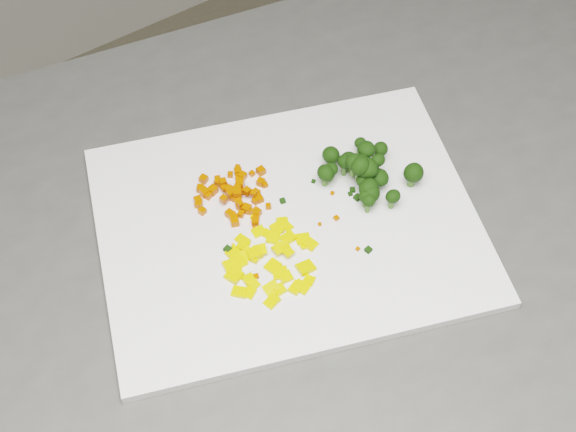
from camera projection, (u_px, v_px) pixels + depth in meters
counter_block at (315, 406)px, 1.21m from camera, size 1.19×0.94×0.90m
cutting_board at (288, 224)px, 0.85m from camera, size 0.48×0.42×0.01m
carrot_pile at (237, 188)px, 0.86m from camera, size 0.09×0.09×0.02m
pepper_pile at (270, 258)px, 0.82m from camera, size 0.10×0.10×0.01m
broccoli_pile at (364, 168)px, 0.86m from camera, size 0.11×0.11×0.05m
carrot_cube_0 at (235, 222)px, 0.84m from camera, size 0.01×0.01×0.01m
carrot_cube_1 at (204, 179)px, 0.88m from camera, size 0.01×0.01×0.01m
carrot_cube_2 at (232, 197)px, 0.87m from camera, size 0.01×0.01×0.01m
carrot_cube_3 at (256, 193)px, 0.87m from camera, size 0.01×0.01×0.01m
carrot_cube_4 at (224, 188)px, 0.87m from camera, size 0.01×0.01×0.01m
carrot_cube_5 at (256, 212)px, 0.85m from camera, size 0.01×0.01×0.01m
carrot_cube_6 at (233, 190)px, 0.87m from camera, size 0.01×0.01×0.01m
carrot_cube_7 at (230, 175)px, 0.88m from camera, size 0.01×0.01×0.01m
carrot_cube_8 at (260, 199)px, 0.86m from camera, size 0.01×0.01×0.01m
carrot_cube_9 at (265, 185)px, 0.88m from camera, size 0.01×0.01×0.01m
carrot_cube_10 at (237, 194)px, 0.87m from camera, size 0.01×0.01×0.01m
carrot_cube_11 at (213, 190)px, 0.87m from camera, size 0.01×0.01×0.01m
carrot_cube_12 at (239, 196)px, 0.87m from camera, size 0.01×0.01×0.01m
carrot_cube_13 at (219, 182)px, 0.88m from camera, size 0.01×0.01×0.01m
carrot_cube_14 at (240, 207)px, 0.86m from camera, size 0.01×0.01×0.01m
carrot_cube_15 at (223, 182)px, 0.87m from camera, size 0.01×0.01×0.01m
carrot_cube_16 at (238, 167)px, 0.89m from camera, size 0.01×0.01×0.01m
carrot_cube_17 at (237, 172)px, 0.89m from camera, size 0.01×0.01×0.01m
carrot_cube_18 at (230, 214)px, 0.85m from camera, size 0.01×0.01×0.01m
carrot_cube_19 at (238, 203)px, 0.86m from camera, size 0.01×0.01×0.01m
carrot_cube_20 at (247, 209)px, 0.85m from camera, size 0.01×0.01×0.01m
carrot_cube_21 at (218, 179)px, 0.88m from camera, size 0.01×0.01×0.01m
carrot_cube_22 at (249, 211)px, 0.85m from camera, size 0.01×0.01×0.01m
carrot_cube_23 at (213, 190)px, 0.87m from camera, size 0.01×0.01×0.01m
carrot_cube_24 at (235, 199)px, 0.86m from camera, size 0.01×0.01×0.01m
carrot_cube_25 at (240, 183)px, 0.87m from camera, size 0.01×0.01×0.01m
carrot_cube_26 at (240, 181)px, 0.88m from camera, size 0.01×0.01×0.01m
carrot_cube_27 at (234, 191)px, 0.86m from camera, size 0.01×0.01×0.01m
carrot_cube_28 at (202, 211)px, 0.85m from camera, size 0.01×0.01×0.01m
carrot_cube_29 at (257, 196)px, 0.87m from camera, size 0.01×0.01×0.01m
carrot_cube_30 at (241, 214)px, 0.85m from camera, size 0.01×0.01×0.01m
carrot_cube_31 at (261, 182)px, 0.88m from camera, size 0.01×0.01×0.01m
carrot_cube_32 at (238, 188)px, 0.86m from camera, size 0.01×0.01×0.01m
carrot_cube_33 at (199, 204)px, 0.86m from camera, size 0.01×0.01×0.01m
carrot_cube_34 at (238, 178)px, 0.88m from camera, size 0.01×0.01×0.01m
carrot_cube_35 at (268, 206)px, 0.86m from camera, size 0.01×0.01×0.01m
carrot_cube_36 at (241, 191)px, 0.87m from camera, size 0.01×0.01×0.01m
carrot_cube_37 at (237, 188)px, 0.86m from camera, size 0.01×0.01×0.01m
carrot_cube_38 at (242, 176)px, 0.88m from camera, size 0.01×0.01×0.01m
carrot_cube_39 at (256, 217)px, 0.85m from camera, size 0.01×0.01×0.01m
carrot_cube_40 at (229, 190)px, 0.86m from camera, size 0.01×0.01×0.01m
carrot_cube_41 at (208, 196)px, 0.87m from camera, size 0.01×0.01×0.01m
carrot_cube_42 at (240, 204)px, 0.85m from camera, size 0.01×0.01×0.01m
carrot_cube_43 at (255, 221)px, 0.85m from camera, size 0.01×0.01×0.01m
carrot_cube_44 at (261, 171)px, 0.89m from camera, size 0.01×0.01×0.01m
carrot_cube_45 at (247, 191)px, 0.86m from camera, size 0.01×0.01×0.01m
carrot_cube_46 at (230, 194)px, 0.86m from camera, size 0.01×0.01×0.01m
carrot_cube_47 at (224, 199)px, 0.86m from camera, size 0.01×0.01×0.01m
carrot_cube_48 at (237, 193)px, 0.86m from camera, size 0.01×0.01×0.01m
carrot_cube_49 at (200, 188)px, 0.87m from camera, size 0.01×0.01×0.01m
carrot_cube_50 at (254, 193)px, 0.86m from camera, size 0.01×0.01×0.01m
carrot_cube_51 at (205, 192)px, 0.87m from camera, size 0.01×0.01×0.01m
carrot_cube_52 at (255, 201)px, 0.86m from camera, size 0.01×0.01×0.01m
carrot_cube_53 at (252, 174)px, 0.89m from camera, size 0.01×0.01×0.01m
carrot_cube_54 at (256, 199)px, 0.86m from camera, size 0.01×0.01×0.01m
carrot_cube_55 at (233, 217)px, 0.85m from camera, size 0.01×0.01×0.01m
carrot_cube_56 at (240, 186)px, 0.87m from camera, size 0.01×0.01×0.01m
carrot_cube_57 at (198, 201)px, 0.86m from camera, size 0.01×0.01×0.01m
carrot_cube_58 at (239, 171)px, 0.89m from camera, size 0.01×0.01×0.01m
pepper_chunk_0 at (286, 277)px, 0.81m from camera, size 0.01×0.01×0.01m
pepper_chunk_1 at (306, 267)px, 0.81m from camera, size 0.02×0.02×0.01m
pepper_chunk_2 at (296, 288)px, 0.80m from camera, size 0.02×0.02×0.01m
pepper_chunk_3 at (273, 266)px, 0.82m from camera, size 0.02×0.02×0.01m
pepper_chunk_4 at (235, 271)px, 0.81m from camera, size 0.02×0.02×0.01m
pepper_chunk_5 at (256, 256)px, 0.82m from camera, size 0.02×0.02×0.01m
pepper_chunk_6 at (279, 290)px, 0.80m from camera, size 0.01×0.01×0.00m
pepper_chunk_7 at (301, 287)px, 0.80m from camera, size 0.02×0.02×0.01m
pepper_chunk_8 at (288, 238)px, 0.84m from camera, size 0.02×0.01×0.01m
pepper_chunk_9 at (273, 238)px, 0.84m from camera, size 0.02×0.02×0.01m
pepper_chunk_10 at (259, 232)px, 0.84m from camera, size 0.01×0.01×0.01m
pepper_chunk_11 at (255, 254)px, 0.82m from camera, size 0.01×0.02×0.01m
pepper_chunk_12 at (303, 244)px, 0.83m from camera, size 0.01×0.01×0.01m
pepper_chunk_13 at (239, 260)px, 0.82m from camera, size 0.01×0.02×0.00m
pepper_chunk_14 at (283, 224)px, 0.85m from camera, size 0.02×0.02×0.01m
pepper_chunk_15 at (272, 289)px, 0.80m from camera, size 0.02×0.02×0.01m
pepper_chunk_16 at (272, 301)px, 0.79m from camera, size 0.02×0.02×0.01m
pepper_chunk_17 at (287, 251)px, 0.82m from camera, size 0.01×0.02×0.00m
pepper_chunk_18 at (242, 240)px, 0.83m from camera, size 0.01×0.02×0.01m
pepper_chunk_19 at (261, 250)px, 0.82m from camera, size 0.02×0.02×0.01m
pepper_chunk_20 at (311, 244)px, 0.83m from camera, size 0.02×0.02×0.01m
pepper_chunk_21 at (281, 247)px, 0.82m from camera, size 0.02×0.01×0.01m
pepper_chunk_22 at (255, 253)px, 0.82m from camera, size 0.02×0.02×0.01m
pepper_chunk_23 at (247, 254)px, 0.82m from camera, size 0.01×0.01×0.01m
pepper_chunk_24 at (234, 254)px, 0.82m from camera, size 0.02×0.02×0.01m
pepper_chunk_25 at (249, 279)px, 0.81m from camera, size 0.01×0.01×0.01m
pepper_chunk_26 at (239, 292)px, 0.80m from camera, size 0.02×0.02×0.01m
pepper_chunk_27 at (250, 293)px, 0.80m from camera, size 0.02×0.02×0.00m
pepper_chunk_28 at (281, 272)px, 0.81m from camera, size 0.02×0.02×0.01m
pepper_chunk_29 at (279, 273)px, 0.81m from camera, size 0.02×0.02×0.00m
pepper_chunk_30 at (243, 245)px, 0.83m from camera, size 0.02×0.02×0.01m
pepper_chunk_31 at (253, 284)px, 0.80m from camera, size 0.01×0.01×0.01m
pepper_chunk_32 at (230, 266)px, 0.82m from camera, size 0.02×0.02×0.01m
pepper_chunk_33 at (303, 239)px, 0.84m from camera, size 0.02×0.02×0.00m
pepper_chunk_34 at (287, 227)px, 0.84m from camera, size 0.01×0.01×0.00m
pepper_chunk_35 at (234, 276)px, 0.81m from camera, size 0.02×0.02×0.01m
pepper_chunk_36 at (267, 234)px, 0.84m from camera, size 0.01×0.02×0.00m
pepper_chunk_37 at (277, 229)px, 0.84m from camera, size 0.01×0.01×0.01m
pepper_chunk_38 at (309, 280)px, 0.81m from camera, size 0.02×0.02×0.00m
broccoli_floret_0 at (348, 163)px, 0.88m from camera, size 0.02×0.02×0.02m
broccoli_floret_1 at (379, 153)px, 0.89m from camera, size 0.02×0.02×0.03m
broccoli_floret_2 at (359, 146)px, 0.90m from camera, size 0.02×0.02×0.02m
broccoli_floret_3 at (325, 177)px, 0.87m from camera, size 0.02×0.02×0.03m
broccoli_floret_4 at (377, 165)px, 0.86m from camera, size 0.02×0.02×0.03m
broccoli_floret_5 at (353, 166)px, 0.86m from camera, size 0.03×0.03×0.03m
broccoli_floret_6 at (378, 180)px, 0.87m from camera, size 0.03×0.03×0.02m
broccoli_floret_7 at (368, 191)px, 0.86m from camera, size 0.03×0.03×0.03m
broccoli_floret_8 at (366, 171)px, 0.86m from camera, size 0.03×0.03×0.03m
broccoli_floret_9 at (359, 170)px, 0.85m from camera, size 0.03×0.03×0.03m
broccoli_floret_10 at (392, 200)px, 0.85m from camera, size 0.02×0.02×0.03m
broccoli_floret_11 at (369, 195)px, 0.85m from camera, size 0.03×0.03×0.03m
broccoli_floret_12 at (366, 199)px, 0.85m from camera, size 0.03×0.03×0.02m
broccoli_floret_13 at (360, 167)px, 0.86m from camera, size 0.03×0.03×0.03m
broccoli_floret_14 at (368, 204)px, 0.85m from camera, size 0.02×0.02×0.02m
broccoli_floret_15 at (412, 176)px, 0.87m from camera, size 0.03×0.03×0.03m
broccoli_floret_16 at (354, 166)px, 0.86m from camera, size 0.02×0.02×0.02m
broccoli_floret_17 at (344, 166)px, 0.88m from camera, size 0.02×0.02×0.03m
broccoli_floret_18 at (330, 158)px, 0.89m from camera, size 0.03×0.03×0.02m
broccoli_floret_19 at (411, 177)px, 0.87m from camera, size 0.02×0.02×0.03m
broccoli_floret_20 at (365, 152)px, 0.87m from camera, size 0.03×0.03×0.03m
broccoli_floret_21 at (363, 183)px, 0.87m from camera, size 0.03×0.03×0.02m
broccoli_floret_22 at (331, 173)px, 0.87m from camera, size 0.02×0.02×0.02m
stray_bit_0 at (320, 224)px, 0.85m from camera, size 0.00×0.00×0.00m
stray_bit_1 at (352, 190)px, 0.87m from camera, size 0.01×0.01×0.00m
stray_bit_2 at (336, 218)px, 0.85m from camera, size 0.01×0.01×0.00m
stray_bit_3 at (228, 249)px, 0.83m from camera, size 0.01×0.01×0.00m
stray_bit_4 at (227, 187)px, 0.87m from camera, size 0.01×0.01×0.00m
stray_bit_5 at (256, 276)px, 0.81m from camera, size 0.01×0.01×0.00m
stray_bit_6 at (252, 217)px, 0.85m from camera, size 0.01×0.01×0.00m
stray_bit_7 at (357, 197)px, 0.87m from camera, size 0.01×0.01×0.00m
stray_bit_8 at (233, 245)px, 0.83m from camera, size 0.00×0.00×0.00m
stray_bit_9 at (332, 193)px, 0.87m from camera, size 0.01×0.01×0.00m
stray_bit_10 at (254, 229)px, 0.84m from camera, size 0.01×0.01×0.00m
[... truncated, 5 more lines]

